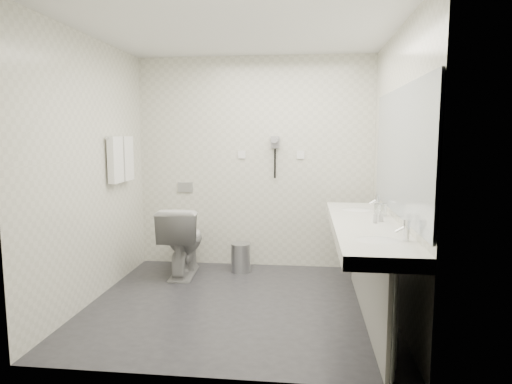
# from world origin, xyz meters

# --- Properties ---
(floor) EXTENTS (2.80, 2.80, 0.00)m
(floor) POSITION_xyz_m (0.00, 0.00, 0.00)
(floor) COLOR #29292E
(floor) RESTS_ON ground
(ceiling) EXTENTS (2.80, 2.80, 0.00)m
(ceiling) POSITION_xyz_m (0.00, 0.00, 2.50)
(ceiling) COLOR white
(ceiling) RESTS_ON wall_back
(wall_back) EXTENTS (2.80, 0.00, 2.80)m
(wall_back) POSITION_xyz_m (0.00, 1.30, 1.25)
(wall_back) COLOR silver
(wall_back) RESTS_ON floor
(wall_front) EXTENTS (2.80, 0.00, 2.80)m
(wall_front) POSITION_xyz_m (0.00, -1.30, 1.25)
(wall_front) COLOR silver
(wall_front) RESTS_ON floor
(wall_left) EXTENTS (0.00, 2.60, 2.60)m
(wall_left) POSITION_xyz_m (-1.40, 0.00, 1.25)
(wall_left) COLOR silver
(wall_left) RESTS_ON floor
(wall_right) EXTENTS (0.00, 2.60, 2.60)m
(wall_right) POSITION_xyz_m (1.40, 0.00, 1.25)
(wall_right) COLOR silver
(wall_right) RESTS_ON floor
(vanity_counter) EXTENTS (0.55, 2.20, 0.10)m
(vanity_counter) POSITION_xyz_m (1.12, -0.20, 0.80)
(vanity_counter) COLOR white
(vanity_counter) RESTS_ON floor
(vanity_panel) EXTENTS (0.03, 2.15, 0.75)m
(vanity_panel) POSITION_xyz_m (1.15, -0.20, 0.38)
(vanity_panel) COLOR #9B9A93
(vanity_panel) RESTS_ON floor
(vanity_post_near) EXTENTS (0.06, 0.06, 0.75)m
(vanity_post_near) POSITION_xyz_m (1.18, -1.24, 0.38)
(vanity_post_near) COLOR silver
(vanity_post_near) RESTS_ON floor
(vanity_post_far) EXTENTS (0.06, 0.06, 0.75)m
(vanity_post_far) POSITION_xyz_m (1.18, 0.84, 0.38)
(vanity_post_far) COLOR silver
(vanity_post_far) RESTS_ON floor
(mirror) EXTENTS (0.02, 2.20, 1.05)m
(mirror) POSITION_xyz_m (1.39, -0.20, 1.45)
(mirror) COLOR #B2BCC6
(mirror) RESTS_ON wall_right
(basin_near) EXTENTS (0.40, 0.31, 0.05)m
(basin_near) POSITION_xyz_m (1.12, -0.85, 0.83)
(basin_near) COLOR white
(basin_near) RESTS_ON vanity_counter
(basin_far) EXTENTS (0.40, 0.31, 0.05)m
(basin_far) POSITION_xyz_m (1.12, 0.45, 0.83)
(basin_far) COLOR white
(basin_far) RESTS_ON vanity_counter
(faucet_near) EXTENTS (0.04, 0.04, 0.15)m
(faucet_near) POSITION_xyz_m (1.32, -0.85, 0.92)
(faucet_near) COLOR silver
(faucet_near) RESTS_ON vanity_counter
(faucet_far) EXTENTS (0.04, 0.04, 0.15)m
(faucet_far) POSITION_xyz_m (1.32, 0.45, 0.92)
(faucet_far) COLOR silver
(faucet_far) RESTS_ON vanity_counter
(soap_bottle_a) EXTENTS (0.05, 0.05, 0.09)m
(soap_bottle_a) POSITION_xyz_m (1.25, -0.15, 0.90)
(soap_bottle_a) COLOR silver
(soap_bottle_a) RESTS_ON vanity_counter
(soap_bottle_c) EXTENTS (0.05, 0.05, 0.11)m
(soap_bottle_c) POSITION_xyz_m (1.20, -0.23, 0.90)
(soap_bottle_c) COLOR silver
(soap_bottle_c) RESTS_ON vanity_counter
(glass_left) EXTENTS (0.08, 0.08, 0.12)m
(glass_left) POSITION_xyz_m (1.32, 0.12, 0.91)
(glass_left) COLOR silver
(glass_left) RESTS_ON vanity_counter
(glass_right) EXTENTS (0.08, 0.08, 0.11)m
(glass_right) POSITION_xyz_m (1.27, 0.11, 0.91)
(glass_right) COLOR silver
(glass_right) RESTS_ON vanity_counter
(toilet) EXTENTS (0.49, 0.81, 0.79)m
(toilet) POSITION_xyz_m (-0.77, 0.82, 0.39)
(toilet) COLOR white
(toilet) RESTS_ON floor
(flush_plate) EXTENTS (0.18, 0.02, 0.12)m
(flush_plate) POSITION_xyz_m (-0.85, 1.29, 0.95)
(flush_plate) COLOR #B2B5BA
(flush_plate) RESTS_ON wall_back
(pedal_bin) EXTENTS (0.28, 0.28, 0.32)m
(pedal_bin) POSITION_xyz_m (-0.12, 1.00, 0.16)
(pedal_bin) COLOR #B2B5BA
(pedal_bin) RESTS_ON floor
(bin_lid) EXTENTS (0.23, 0.23, 0.02)m
(bin_lid) POSITION_xyz_m (-0.12, 1.00, 0.33)
(bin_lid) COLOR #B2B5BA
(bin_lid) RESTS_ON pedal_bin
(towel_rail) EXTENTS (0.02, 0.62, 0.02)m
(towel_rail) POSITION_xyz_m (-1.35, 0.55, 1.55)
(towel_rail) COLOR silver
(towel_rail) RESTS_ON wall_left
(towel_near) EXTENTS (0.07, 0.24, 0.48)m
(towel_near) POSITION_xyz_m (-1.34, 0.41, 1.33)
(towel_near) COLOR white
(towel_near) RESTS_ON towel_rail
(towel_far) EXTENTS (0.07, 0.24, 0.48)m
(towel_far) POSITION_xyz_m (-1.34, 0.69, 1.33)
(towel_far) COLOR white
(towel_far) RESTS_ON towel_rail
(dryer_cradle) EXTENTS (0.10, 0.04, 0.14)m
(dryer_cradle) POSITION_xyz_m (0.25, 1.27, 1.50)
(dryer_cradle) COLOR gray
(dryer_cradle) RESTS_ON wall_back
(dryer_barrel) EXTENTS (0.08, 0.14, 0.08)m
(dryer_barrel) POSITION_xyz_m (0.25, 1.20, 1.53)
(dryer_barrel) COLOR gray
(dryer_barrel) RESTS_ON dryer_cradle
(dryer_cord) EXTENTS (0.02, 0.02, 0.35)m
(dryer_cord) POSITION_xyz_m (0.25, 1.26, 1.25)
(dryer_cord) COLOR black
(dryer_cord) RESTS_ON dryer_cradle
(switch_plate_a) EXTENTS (0.09, 0.02, 0.09)m
(switch_plate_a) POSITION_xyz_m (-0.15, 1.29, 1.35)
(switch_plate_a) COLOR white
(switch_plate_a) RESTS_ON wall_back
(switch_plate_b) EXTENTS (0.09, 0.02, 0.09)m
(switch_plate_b) POSITION_xyz_m (0.55, 1.29, 1.35)
(switch_plate_b) COLOR white
(switch_plate_b) RESTS_ON wall_back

